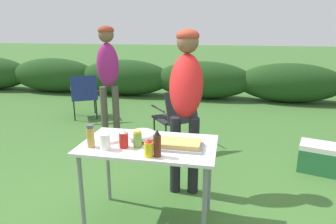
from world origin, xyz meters
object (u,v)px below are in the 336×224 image
Objects in this scene: mixing_bowl at (142,135)px; relish_jar at (138,139)px; mustard_bottle at (149,148)px; food_tray at (180,145)px; spice_jar at (91,136)px; ketchup_bottle at (124,139)px; camp_chair_green_behind_table at (176,115)px; folding_table at (149,152)px; camp_chair_near_hedge at (84,94)px; bbq_sauce_bottle at (157,144)px; plate_stack at (109,138)px; paper_cup_stack at (105,142)px; standing_person_in_olive_jacket at (186,91)px; cooler_box at (321,158)px; standing_person_in_navy_coat at (108,68)px.

relish_jar is at bearing -87.26° from mixing_bowl.
mustard_bottle reaches higher than mixing_bowl.
spice_jar is at bearing -169.96° from food_tray.
ketchup_bottle reaches higher than camp_chair_green_behind_table.
folding_table is 0.28m from food_tray.
camp_chair_near_hedge is (-2.28, 2.87, -0.30)m from food_tray.
ketchup_bottle is at bearing 159.31° from bbq_sauce_bottle.
plate_stack is 2.02× the size of paper_cup_stack.
food_tray is 2.65× the size of relish_jar.
mixing_bowl is 0.37m from bbq_sauce_bottle.
bbq_sauce_bottle is at bearing 17.28° from mustard_bottle.
plate_stack is at bearing 142.48° from ketchup_bottle.
food_tray is 0.45× the size of camp_chair_near_hedge.
standing_person_in_olive_jacket is at bearing 85.33° from bbq_sauce_bottle.
folding_table is 7.72× the size of mustard_bottle.
standing_person_in_olive_jacket reaches higher than folding_table.
mustard_bottle is at bearing -85.49° from camp_chair_near_hedge.
spice_jar is 2.73m from cooler_box.
spice_jar is (-0.50, 0.09, 0.02)m from mustard_bottle.
ketchup_bottle is at bearing 26.17° from paper_cup_stack.
spice_jar is at bearing -128.78° from cooler_box.
standing_person_in_navy_coat is at bearing -175.78° from cooler_box.
standing_person_in_navy_coat reaches higher than camp_chair_green_behind_table.
standing_person_in_olive_jacket reaches higher than plate_stack.
food_tray is at bearing 10.04° from spice_jar.
paper_cup_stack is at bearing -131.66° from mixing_bowl.
mustard_bottle is 2.40m from cooler_box.
spice_jar reaches higher than folding_table.
paper_cup_stack is 0.15× the size of camp_chair_near_hedge.
ketchup_bottle is 0.32m from bbq_sauce_bottle.
standing_person_in_olive_jacket is at bearing -140.38° from cooler_box.
ketchup_bottle is at bearing 151.09° from mustard_bottle.
ketchup_bottle is 0.19× the size of camp_chair_green_behind_table.
mustard_bottle is at bearing -74.88° from folding_table.
spice_jar is (-0.43, -0.16, 0.17)m from folding_table.
ketchup_bottle is 0.09× the size of standing_person_in_navy_coat.
relish_jar is at bearing 10.80° from spice_jar.
paper_cup_stack is 0.25m from relish_jar.
relish_jar is 0.21m from mustard_bottle.
folding_table is at bearing 53.01° from relish_jar.
mixing_bowl is at bearing -118.74° from standing_person_in_olive_jacket.
cooler_box is (1.61, 1.59, -0.67)m from bbq_sauce_bottle.
standing_person_in_olive_jacket is at bearing 94.59° from food_tray.
mixing_bowl is (0.29, 0.05, 0.03)m from plate_stack.
paper_cup_stack is 0.43m from bbq_sauce_bottle.
ketchup_bottle is at bearing -83.27° from standing_person_in_navy_coat.
mustard_bottle is at bearing -162.72° from bbq_sauce_bottle.
mustard_bottle is at bearing -132.29° from food_tray.
standing_person_in_olive_jacket reaches higher than spice_jar.
camp_chair_near_hedge is (-1.92, 1.01, 0.00)m from camp_chair_green_behind_table.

